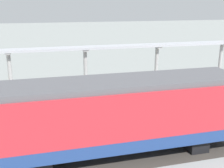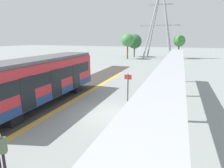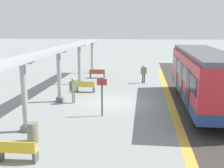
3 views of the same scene
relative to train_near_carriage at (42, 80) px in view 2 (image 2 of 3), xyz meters
name	(u,v)px [view 2 (image 2 of 3)]	position (x,y,z in m)	size (l,w,h in m)	color
ground_plane	(112,114)	(5.60, -0.20, -1.82)	(176.00, 176.00, 0.00)	gray
tactile_edge_strip	(63,107)	(1.82, -0.20, -1.82)	(0.46, 28.92, 0.01)	gold
trackbed	(42,104)	(-0.01, -0.20, -1.82)	(3.20, 40.92, 0.01)	#38332D
train_near_carriage	(42,80)	(0.00, 0.00, 0.00)	(2.65, 11.05, 3.48)	#B82630
canopy_pillar_second	(159,144)	(9.17, -5.74, -0.09)	(1.10, 0.44, 3.41)	slate
canopy_pillar_third	(170,93)	(9.17, 0.00, -0.09)	(1.10, 0.44, 3.41)	slate
canopy_pillar_fourth	(174,76)	(9.17, 5.35, -0.09)	(1.10, 0.44, 3.41)	slate
canopy_pillar_fifth	(176,66)	(9.17, 11.13, -0.09)	(1.10, 0.44, 3.41)	slate
canopy_beam	(172,64)	(9.17, -0.24, 1.67)	(1.20, 23.53, 0.16)	#A8AAB2
bench_near_end	(141,132)	(8.06, -2.79, -1.38)	(1.51, 0.48, 0.86)	gold
bench_far_end	(164,82)	(8.23, 8.31, -1.38)	(1.51, 0.48, 0.86)	gold
trash_bin	(164,87)	(8.37, 6.48, -1.39)	(0.48, 0.48, 0.88)	slate
platform_info_sign	(128,85)	(5.91, 2.64, -0.50)	(0.56, 0.10, 2.20)	#4C4C51
passenger_by_the_benches	(153,101)	(8.17, 0.26, -0.76)	(0.42, 0.54, 1.70)	gray
electricity_pylon	(160,21)	(4.38, 35.97, 6.66)	(9.18, 6.41, 16.72)	#93969B
tree_left_background	(128,40)	(-2.05, 31.54, 2.40)	(2.91, 2.91, 5.71)	brown
tree_right_background	(179,41)	(9.01, 36.45, 2.22)	(2.66, 2.66, 5.42)	brown
tree_centre_background	(135,42)	(-1.64, 36.62, 2.00)	(3.57, 3.57, 5.63)	brown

